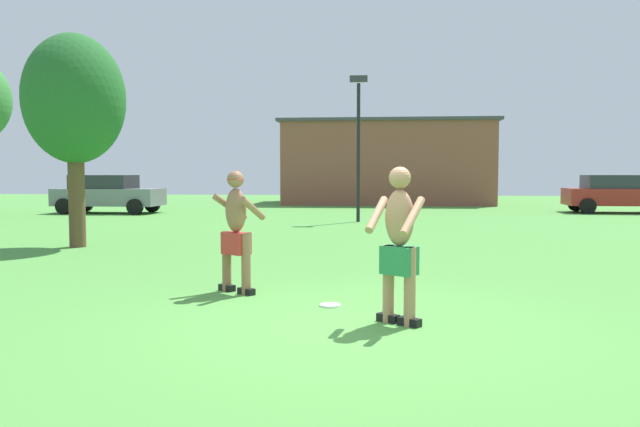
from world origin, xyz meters
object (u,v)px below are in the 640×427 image
Objects in this scene: lamp_post at (358,131)px; tree_behind_players at (74,101)px; player_with_cap at (236,225)px; car_gray_mid_lot at (108,193)px; frisbee at (330,305)px; car_red_near_post at (618,193)px; player_in_green at (399,241)px.

tree_behind_players is (-6.07, -7.90, 0.19)m from lamp_post.
player_with_cap is 0.40× the size of car_gray_mid_lot.
player_with_cap is 0.36× the size of tree_behind_players.
frisbee is 0.05× the size of lamp_post.
car_gray_mid_lot is (-10.64, 17.32, 0.81)m from frisbee.
tree_behind_players reaches higher than car_red_near_post.
player_in_green is at bearing -46.14° from frisbee.
player_in_green is at bearing -115.37° from car_red_near_post.
player_in_green is 0.40× the size of car_red_near_post.
car_red_near_post is at bearing 57.65° from player_with_cap.
tree_behind_players is (4.44, -11.54, 2.46)m from car_gray_mid_lot.
player_in_green is at bearing -43.40° from tree_behind_players.
player_in_green is 22.57m from car_red_near_post.
player_in_green is 1.51m from frisbee.
frisbee is 0.06× the size of car_gray_mid_lot.
lamp_post reaches higher than frisbee.
player_in_green is 0.40× the size of car_gray_mid_lot.
player_in_green reaches higher than frisbee.
car_red_near_post is 0.88× the size of lamp_post.
player_with_cap is at bearing 143.41° from player_in_green.
player_in_green is 0.35× the size of lamp_post.
car_red_near_post is at bearing 5.95° from car_gray_mid_lot.
player_with_cap is at bearing -122.35° from car_red_near_post.
player_in_green is at bearing -57.76° from car_gray_mid_lot.
car_red_near_post is 12.35m from lamp_post.
car_gray_mid_lot is 0.88× the size of lamp_post.
tree_behind_players reaches higher than player_in_green.
lamp_post is (1.24, 12.91, 2.14)m from player_with_cap.
player_in_green reaches higher than player_with_cap.
tree_behind_players is (-7.03, 6.65, 2.36)m from player_in_green.
tree_behind_players is at bearing 136.99° from frisbee.
frisbee is 22.19m from car_red_near_post.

